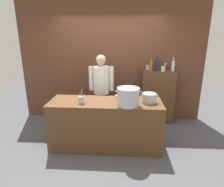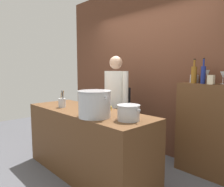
{
  "view_description": "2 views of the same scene",
  "coord_description": "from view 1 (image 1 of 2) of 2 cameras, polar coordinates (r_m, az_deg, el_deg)",
  "views": [
    {
      "loc": [
        0.33,
        -3.29,
        2.06
      ],
      "look_at": [
        0.1,
        0.35,
        0.94
      ],
      "focal_mm": 31.1,
      "sensor_mm": 36.0,
      "label": 1
    },
    {
      "loc": [
        2.27,
        -1.67,
        1.45
      ],
      "look_at": [
        0.05,
        0.43,
        1.1
      ],
      "focal_mm": 33.68,
      "sensor_mm": 36.0,
      "label": 2
    }
  ],
  "objects": [
    {
      "name": "spice_tin_cream",
      "position": [
        4.53,
        14.72,
        7.01
      ],
      "size": [
        0.07,
        0.07,
        0.12
      ],
      "primitive_type": "cube",
      "color": "beige",
      "rests_on": "bar_cabinet"
    },
    {
      "name": "wine_glass_short",
      "position": [
        4.7,
        15.42,
        7.97
      ],
      "size": [
        0.08,
        0.08,
        0.16
      ],
      "color": "silver",
      "rests_on": "bar_cabinet"
    },
    {
      "name": "stockpot_large",
      "position": [
        3.27,
        4.77,
        -0.97
      ],
      "size": [
        0.44,
        0.38,
        0.31
      ],
      "color": "#B7BABF",
      "rests_on": "prep_counter"
    },
    {
      "name": "chef",
      "position": [
        4.19,
        -3.14,
        1.81
      ],
      "size": [
        0.53,
        0.37,
        1.66
      ],
      "rotation": [
        0.0,
        0.0,
        3.1
      ],
      "color": "black",
      "rests_on": "ground_plane"
    },
    {
      "name": "wine_bottle_clear",
      "position": [
        4.64,
        17.5,
        7.79
      ],
      "size": [
        0.07,
        0.07,
        0.33
      ],
      "color": "silver",
      "rests_on": "bar_cabinet"
    },
    {
      "name": "bar_cabinet",
      "position": [
        4.77,
        13.16,
        -0.91
      ],
      "size": [
        0.76,
        0.32,
        1.26
      ],
      "primitive_type": "cube",
      "color": "brown",
      "rests_on": "ground_plane"
    },
    {
      "name": "prep_counter",
      "position": [
        3.68,
        -1.86,
        -8.95
      ],
      "size": [
        2.04,
        0.7,
        0.9
      ],
      "primitive_type": "cube",
      "color": "brown",
      "rests_on": "ground_plane"
    },
    {
      "name": "butter_jar",
      "position": [
        3.7,
        1.55,
        -0.88
      ],
      "size": [
        0.09,
        0.09,
        0.05
      ],
      "primitive_type": "cylinder",
      "color": "yellow",
      "rests_on": "prep_counter"
    },
    {
      "name": "brick_back_panel",
      "position": [
        4.74,
        -0.33,
        10.21
      ],
      "size": [
        4.4,
        0.1,
        3.0
      ],
      "primitive_type": "cube",
      "color": "brown",
      "rests_on": "ground_plane"
    },
    {
      "name": "utensil_crock",
      "position": [
        3.43,
        -8.98,
        -1.77
      ],
      "size": [
        0.1,
        0.1,
        0.25
      ],
      "color": "#B7BABF",
      "rests_on": "prep_counter"
    },
    {
      "name": "wine_bottle_cobalt",
      "position": [
        4.55,
        13.04,
        8.01
      ],
      "size": [
        0.06,
        0.06,
        0.34
      ],
      "color": "navy",
      "rests_on": "bar_cabinet"
    },
    {
      "name": "spice_tin_silver",
      "position": [
        4.67,
        10.51,
        7.52
      ],
      "size": [
        0.09,
        0.09,
        0.11
      ],
      "primitive_type": "cube",
      "color": "#B2B2B7",
      "rests_on": "bar_cabinet"
    },
    {
      "name": "stockpot_small",
      "position": [
        3.48,
        10.87,
        -1.3
      ],
      "size": [
        0.31,
        0.25,
        0.17
      ],
      "color": "#B7BABF",
      "rests_on": "prep_counter"
    },
    {
      "name": "wine_glass_tall",
      "position": [
        4.66,
        12.98,
        8.23
      ],
      "size": [
        0.06,
        0.06,
        0.18
      ],
      "color": "silver",
      "rests_on": "bar_cabinet"
    },
    {
      "name": "wine_bottle_amber",
      "position": [
        4.54,
        11.41,
        8.06
      ],
      "size": [
        0.08,
        0.08,
        0.33
      ],
      "color": "#8C5919",
      "rests_on": "bar_cabinet"
    },
    {
      "name": "ground_plane",
      "position": [
        3.9,
        -1.8,
        -14.9
      ],
      "size": [
        8.0,
        8.0,
        0.0
      ],
      "primitive_type": "plane",
      "color": "#4C4C51"
    }
  ]
}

